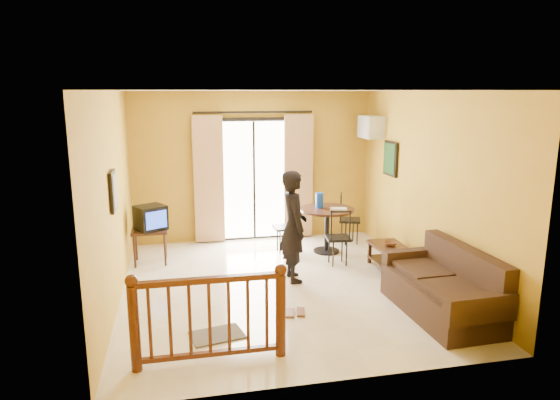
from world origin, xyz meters
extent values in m
plane|color=beige|center=(0.00, 0.00, 0.00)|extent=(5.00, 5.00, 0.00)
plane|color=white|center=(0.00, 0.00, 2.80)|extent=(5.00, 5.00, 0.00)
plane|color=#B78C23|center=(0.00, 2.50, 1.40)|extent=(4.50, 0.00, 4.50)
plane|color=#B78C23|center=(0.00, -2.50, 1.40)|extent=(4.50, 0.00, 4.50)
plane|color=#B78C23|center=(-2.25, 0.00, 1.40)|extent=(0.00, 5.00, 5.00)
plane|color=#B78C23|center=(2.25, 0.00, 1.40)|extent=(0.00, 5.00, 5.00)
cube|color=black|center=(0.00, 2.48, 1.15)|extent=(1.34, 0.03, 2.34)
cube|color=white|center=(0.00, 2.45, 1.15)|extent=(1.20, 0.04, 2.20)
cube|color=black|center=(0.00, 2.43, 1.15)|extent=(0.04, 0.02, 2.20)
cube|color=beige|center=(-0.85, 2.40, 1.20)|extent=(0.55, 0.08, 2.35)
cube|color=beige|center=(0.85, 2.40, 1.20)|extent=(0.55, 0.08, 2.35)
cylinder|color=black|center=(0.00, 2.40, 2.42)|extent=(2.20, 0.04, 0.04)
cube|color=black|center=(-1.90, 1.44, 0.56)|extent=(0.57, 0.48, 0.04)
cylinder|color=black|center=(-2.14, 1.25, 0.28)|extent=(0.04, 0.04, 0.56)
cylinder|color=black|center=(-1.66, 1.25, 0.28)|extent=(0.04, 0.04, 0.56)
cylinder|color=black|center=(-2.14, 1.63, 0.28)|extent=(0.04, 0.04, 0.56)
cylinder|color=black|center=(-1.66, 1.63, 0.28)|extent=(0.04, 0.04, 0.56)
cube|color=black|center=(-1.87, 1.44, 0.77)|extent=(0.58, 0.56, 0.40)
cube|color=blue|center=(-1.77, 1.26, 0.77)|extent=(0.32, 0.19, 0.28)
cube|color=black|center=(-2.22, -0.20, 1.55)|extent=(0.04, 0.42, 0.52)
cube|color=#5B534E|center=(-2.19, -0.20, 1.55)|extent=(0.01, 0.34, 0.44)
cylinder|color=black|center=(1.13, 1.41, 0.77)|extent=(0.95, 0.95, 0.04)
cylinder|color=black|center=(1.13, 1.41, 0.39)|extent=(0.08, 0.08, 0.77)
cylinder|color=black|center=(1.13, 1.41, 0.01)|extent=(0.46, 0.46, 0.03)
cylinder|color=#123CB2|center=(1.01, 1.50, 0.92)|extent=(0.14, 0.14, 0.27)
cube|color=beige|center=(1.30, 1.31, 0.80)|extent=(0.32, 0.25, 0.02)
cube|color=silver|center=(2.10, 1.95, 2.15)|extent=(0.30, 0.60, 0.40)
cube|color=gray|center=(1.95, 1.95, 2.15)|extent=(0.02, 0.56, 0.36)
cube|color=black|center=(2.22, 1.30, 1.65)|extent=(0.04, 0.50, 0.60)
cube|color=black|center=(2.19, 1.30, 1.65)|extent=(0.01, 0.42, 0.52)
cube|color=black|center=(1.85, 0.30, 0.37)|extent=(0.49, 0.88, 0.04)
cube|color=black|center=(1.85, 0.30, 0.12)|extent=(0.45, 0.84, 0.03)
cube|color=black|center=(1.65, -0.09, 0.19)|extent=(0.05, 0.05, 0.37)
cube|color=black|center=(2.05, -0.09, 0.19)|extent=(0.05, 0.05, 0.37)
cube|color=black|center=(1.65, 0.70, 0.19)|extent=(0.05, 0.05, 0.37)
cube|color=black|center=(2.05, 0.70, 0.19)|extent=(0.05, 0.05, 0.37)
imported|color=brown|center=(1.85, 0.35, 0.42)|extent=(0.24, 0.24, 0.06)
cube|color=#331F13|center=(1.80, -1.32, 0.21)|extent=(0.91, 1.72, 0.42)
cube|color=#331F13|center=(2.12, -1.32, 0.58)|extent=(0.26, 1.70, 0.58)
cube|color=#331F13|center=(1.80, -2.15, 0.44)|extent=(0.85, 0.20, 0.32)
cube|color=#331F13|center=(1.80, -0.50, 0.44)|extent=(0.85, 0.20, 0.32)
cube|color=#331F13|center=(1.75, -1.69, 0.45)|extent=(0.61, 0.71, 0.11)
cube|color=#331F13|center=(1.75, -0.95, 0.45)|extent=(0.61, 0.71, 0.11)
imported|color=black|center=(0.24, 0.23, 0.83)|extent=(0.42, 0.62, 1.67)
cylinder|color=#471E0F|center=(-1.90, -1.90, 0.46)|extent=(0.11, 0.11, 0.92)
cylinder|color=#471E0F|center=(-0.40, -1.90, 0.46)|extent=(0.11, 0.11, 0.92)
sphere|color=#471E0F|center=(-1.90, -1.90, 0.97)|extent=(0.13, 0.13, 0.13)
sphere|color=#471E0F|center=(-0.40, -1.90, 0.97)|extent=(0.13, 0.13, 0.13)
cube|color=#471E0F|center=(-1.15, -1.90, 0.92)|extent=(1.55, 0.08, 0.06)
cube|color=#471E0F|center=(-1.15, -1.90, 0.10)|extent=(1.55, 0.06, 0.05)
cube|color=#534C42|center=(-1.04, -1.33, 0.01)|extent=(0.67, 0.51, 0.02)
cube|color=brown|center=(-0.07, -0.94, 0.01)|extent=(0.16, 0.27, 0.03)
cube|color=brown|center=(0.07, -0.94, 0.01)|extent=(0.16, 0.27, 0.03)
camera|label=1|loc=(-1.41, -6.71, 2.79)|focal=32.00mm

